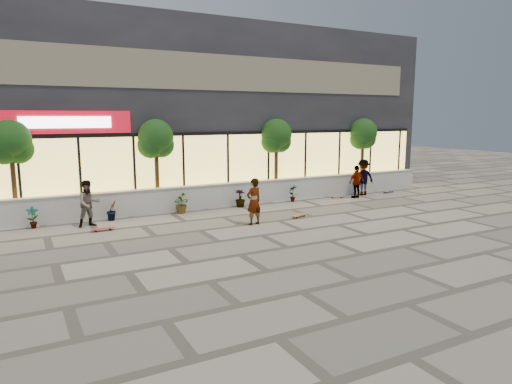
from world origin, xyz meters
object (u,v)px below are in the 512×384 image
skater_right_near (357,182)px  tree_west (11,145)px  skateboard_right_far (389,191)px  skater_left (89,204)px  skateboard_center (299,215)px  tree_east (363,136)px  skater_right_far (363,177)px  tree_midwest (156,141)px  tree_mideast (276,138)px  skater_center (254,202)px  skateboard_right_near (337,197)px  skateboard_left (103,229)px

skater_right_near → tree_west: bearing=-12.0°
skateboard_right_far → skater_left: bearing=170.9°
skateboard_center → skateboard_right_far: bearing=1.2°
tree_west → skater_left: 3.71m
tree_east → tree_west: bearing=180.0°
skater_right_far → skateboard_center: size_ratio=2.22×
tree_east → skateboard_right_far: 3.32m
skateboard_center → skateboard_right_far: size_ratio=0.95×
skateboard_right_far → tree_midwest: bearing=162.3°
skater_right_far → tree_mideast: bearing=-8.4°
skater_left → skater_right_far: bearing=-8.2°
tree_mideast → skater_right_far: tree_mideast is taller
tree_east → skater_center: bearing=-153.7°
skater_center → skater_left: 6.08m
tree_west → skater_center: size_ratio=2.22×
tree_west → skater_right_near: bearing=-7.3°
skater_right_far → skateboard_right_far: bearing=-174.0°
skater_right_far → skateboard_right_near: size_ratio=2.43×
skateboard_center → tree_east: bearing=12.6°
skater_right_far → skateboard_left: bearing=15.6°
tree_mideast → skateboard_right_near: (2.64, -1.50, -2.91)m
skater_center → skater_left: bearing=-36.4°
tree_east → skateboard_left: tree_east is taller
tree_east → skateboard_left: size_ratio=4.83×
tree_midwest → skater_right_far: 10.68m
skateboard_left → skateboard_right_near: bearing=3.7°
tree_west → tree_mideast: (11.50, 0.00, 0.00)m
skater_right_far → skater_right_near: bearing=40.3°
skater_right_far → tree_east: bearing=-119.1°
skater_center → tree_mideast: bearing=-139.8°
skater_left → skateboard_right_far: size_ratio=1.97×
tree_east → skater_center: tree_east is taller
tree_midwest → skater_center: size_ratio=2.22×
skater_right_far → skateboard_right_far: size_ratio=2.11×
tree_east → skater_right_far: size_ratio=2.12×
tree_midwest → skater_right_near: size_ratio=2.40×
tree_east → skateboard_right_near: (-2.86, -1.50, -2.91)m
skater_right_far → skateboard_left: size_ratio=2.27×
skateboard_center → skateboard_left: size_ratio=1.02×
skateboard_center → skateboard_right_far: skateboard_right_far is taller
skater_right_near → skateboard_center: (-4.96, -2.35, -0.74)m
tree_mideast → skateboard_right_far: (6.11, -1.50, -2.90)m
skateboard_center → skateboard_right_near: bearing=15.2°
skater_right_far → tree_midwest: bearing=1.7°
tree_east → skateboard_center: bearing=-148.4°
tree_west → skater_right_far: size_ratio=2.12×
skater_right_near → skater_right_far: bearing=-153.7°
skater_right_near → skateboard_right_far: skater_right_near is taller
tree_west → skater_right_near: 15.30m
tree_mideast → skateboard_left: tree_mideast is taller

